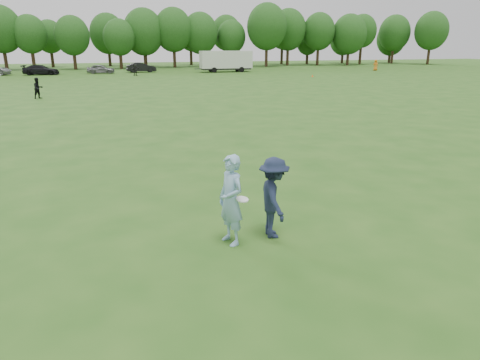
% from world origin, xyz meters
% --- Properties ---
extents(ground, '(200.00, 200.00, 0.00)m').
position_xyz_m(ground, '(0.00, 0.00, 0.00)').
color(ground, '#255217').
rests_on(ground, ground).
extents(thrower, '(0.69, 0.85, 2.01)m').
position_xyz_m(thrower, '(-1.22, -0.37, 1.01)').
color(thrower, '#89B5D4').
rests_on(thrower, ground).
extents(defender, '(0.82, 1.27, 1.86)m').
position_xyz_m(defender, '(-0.20, -0.30, 0.93)').
color(defender, '#1B243C').
rests_on(defender, ground).
extents(player_far_a, '(1.02, 0.98, 1.65)m').
position_xyz_m(player_far_a, '(-9.22, 29.45, 0.83)').
color(player_far_a, black).
rests_on(player_far_a, ground).
extents(player_far_c, '(0.97, 0.74, 1.79)m').
position_xyz_m(player_far_c, '(38.66, 55.07, 0.89)').
color(player_far_c, orange).
rests_on(player_far_c, ground).
extents(player_far_d, '(1.57, 1.30, 1.69)m').
position_xyz_m(player_far_d, '(-0.22, 54.06, 0.85)').
color(player_far_d, black).
rests_on(player_far_d, ground).
extents(car_d, '(5.02, 2.46, 1.41)m').
position_xyz_m(car_d, '(-13.03, 59.32, 0.70)').
color(car_d, black).
rests_on(car_d, ground).
extents(car_e, '(4.13, 2.04, 1.35)m').
position_xyz_m(car_e, '(-4.89, 59.96, 0.68)').
color(car_e, slate).
rests_on(car_e, ground).
extents(car_f, '(4.65, 2.08, 1.48)m').
position_xyz_m(car_f, '(1.07, 61.32, 0.74)').
color(car_f, black).
rests_on(car_f, ground).
extents(field_cone, '(0.28, 0.28, 0.30)m').
position_xyz_m(field_cone, '(22.46, 45.00, 0.15)').
color(field_cone, '#F94D0D').
rests_on(field_cone, ground).
extents(disc_in_play, '(0.31, 0.31, 0.09)m').
position_xyz_m(disc_in_play, '(-1.02, -0.57, 1.08)').
color(disc_in_play, white).
rests_on(disc_in_play, ground).
extents(cargo_trailer, '(9.00, 2.75, 3.20)m').
position_xyz_m(cargo_trailer, '(13.98, 58.55, 1.78)').
color(cargo_trailer, white).
rests_on(cargo_trailer, ground).
extents(treeline, '(130.35, 18.39, 11.74)m').
position_xyz_m(treeline, '(2.81, 76.90, 6.26)').
color(treeline, '#332114').
rests_on(treeline, ground).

